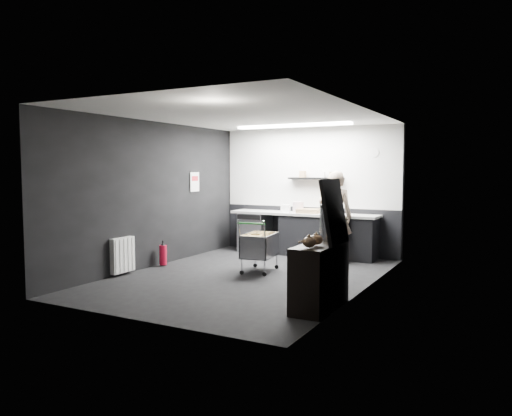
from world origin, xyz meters
The scene contains 22 objects.
floor centered at (0.00, 0.00, 0.00)m, with size 5.50×5.50×0.00m, color black.
ceiling centered at (0.00, 0.00, 2.70)m, with size 5.50×5.50×0.00m, color silver.
wall_back centered at (0.00, 2.75, 1.35)m, with size 5.50×5.50×0.00m, color black.
wall_front centered at (0.00, -2.75, 1.35)m, with size 5.50×5.50×0.00m, color black.
wall_left centered at (-2.00, 0.00, 1.35)m, with size 5.50×5.50×0.00m, color black.
wall_right centered at (2.00, 0.00, 1.35)m, with size 5.50×5.50×0.00m, color black.
kitchen_wall_panel centered at (0.00, 2.73, 1.85)m, with size 3.95×0.02×1.70m, color silver.
dado_panel centered at (0.00, 2.73, 0.50)m, with size 3.95×0.02×1.00m, color black.
floating_shelf centered at (0.20, 2.62, 1.62)m, with size 1.20×0.22×0.04m, color black.
wall_clock centered at (1.40, 2.72, 2.15)m, with size 0.20×0.20×0.03m, color white.
poster centered at (-1.98, 1.30, 1.55)m, with size 0.02×0.30×0.40m, color white.
poster_red_band centered at (-1.98, 1.30, 1.62)m, with size 0.01×0.22×0.10m, color red.
radiator centered at (-1.94, -0.90, 0.35)m, with size 0.10×0.50×0.60m, color white.
ceiling_strip centered at (0.00, 1.85, 2.67)m, with size 2.40×0.20×0.04m, color white.
prep_counter centered at (0.14, 2.42, 0.46)m, with size 3.20×0.61×0.90m.
person centered at (0.86, 1.97, 0.89)m, with size 0.65×0.43×1.79m, color beige.
shopping_cart centered at (-0.01, 0.47, 0.44)m, with size 0.61×0.91×0.92m.
sideboard centered at (1.78, -1.20, 0.54)m, with size 0.48×1.13×1.69m.
fire_extinguisher centered at (-1.85, 0.08, 0.22)m, with size 0.14×0.14×0.46m.
cardboard_box centered at (0.14, 2.37, 0.95)m, with size 0.45×0.34×0.09m, color #997A52.
pink_tub centered at (-0.11, 2.42, 1.01)m, with size 0.23×0.23×0.23m, color silver.
white_container centered at (-0.38, 2.37, 0.98)m, with size 0.18×0.14×0.16m, color white.
Camera 1 is at (4.06, -7.26, 1.82)m, focal length 35.00 mm.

